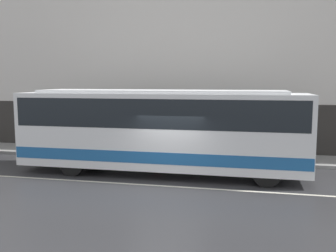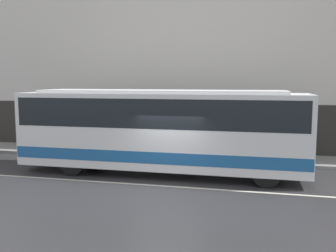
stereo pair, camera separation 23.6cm
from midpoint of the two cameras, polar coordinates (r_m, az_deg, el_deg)
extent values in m
plane|color=#2D2D30|center=(13.65, -0.64, -9.17)|extent=(60.00, 60.00, 0.00)
cube|color=gray|center=(18.61, 2.98, -4.58)|extent=(60.00, 2.44, 0.15)
cube|color=silver|center=(19.64, 3.74, 11.14)|extent=(60.00, 0.30, 10.47)
cube|color=#2D2B28|center=(19.58, 3.57, -0.35)|extent=(60.00, 0.06, 2.62)
cube|color=beige|center=(13.65, -0.64, -9.15)|extent=(54.00, 0.14, 0.01)
cube|color=white|center=(15.15, -1.60, -0.52)|extent=(11.53, 2.55, 2.94)
cube|color=#1E5999|center=(15.30, -1.59, -3.94)|extent=(11.47, 2.57, 0.45)
cube|color=black|center=(15.07, -1.61, 2.24)|extent=(11.18, 2.57, 1.12)
cube|color=orange|center=(14.75, 20.53, 3.84)|extent=(0.12, 1.91, 0.28)
cube|color=white|center=(15.03, -1.62, 5.27)|extent=(9.80, 2.17, 0.12)
cylinder|color=black|center=(13.87, 14.33, -7.01)|extent=(0.99, 0.28, 0.99)
cylinder|color=black|center=(16.05, 14.06, -5.11)|extent=(0.99, 0.28, 0.99)
cylinder|color=black|center=(15.52, -14.81, -5.54)|extent=(0.99, 0.28, 0.99)
cylinder|color=black|center=(17.49, -11.48, -4.05)|extent=(0.99, 0.28, 0.99)
cylinder|color=maroon|center=(18.69, -2.09, -1.99)|extent=(0.36, 0.36, 1.48)
sphere|color=tan|center=(18.57, -2.10, 0.68)|extent=(0.27, 0.27, 0.27)
camera|label=1|loc=(0.12, -90.45, -0.05)|focal=40.00mm
camera|label=2|loc=(0.12, 89.55, 0.05)|focal=40.00mm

